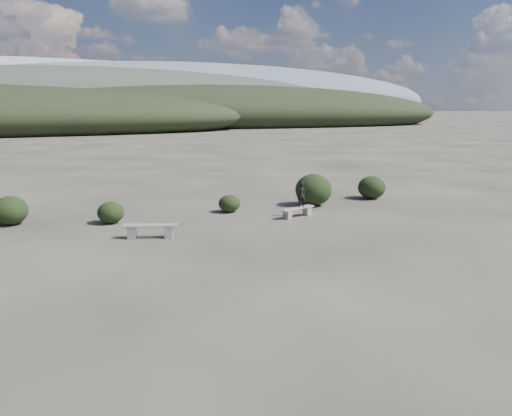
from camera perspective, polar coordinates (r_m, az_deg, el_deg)
name	(u,v)px	position (r m, az deg, el deg)	size (l,w,h in m)	color
ground	(279,272)	(13.86, 2.62, -7.33)	(1200.00, 1200.00, 0.00)	#302C25
bench_left	(150,230)	(17.69, -11.99, -2.46)	(1.93, 0.94, 0.48)	gray
bench_right	(297,211)	(20.68, 4.75, -0.37)	(1.68, 0.83, 0.41)	gray
seated_person	(301,195)	(20.69, 5.19, 1.54)	(0.38, 0.25, 1.04)	black
shrub_a	(111,213)	(20.32, -16.27, -0.50)	(1.04, 1.04, 0.85)	black
shrub_c	(229,204)	(21.63, -3.06, 0.51)	(0.94, 0.94, 0.75)	black
shrub_d	(313,190)	(23.17, 6.58, 2.08)	(1.68, 1.68, 1.47)	black
shrub_e	(372,187)	(25.46, 13.08, 2.31)	(1.36, 1.36, 1.13)	black
shrub_f	(10,210)	(21.44, -26.30, -0.25)	(1.33, 1.33, 1.12)	black
mountain_ridges	(59,98)	(351.17, -21.61, 11.60)	(500.00, 400.00, 56.00)	black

